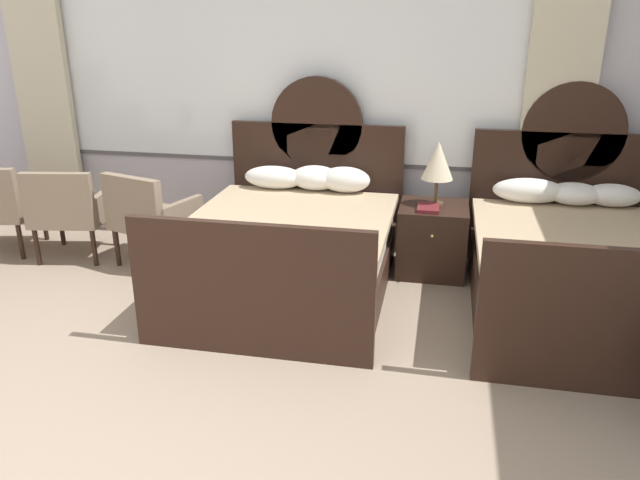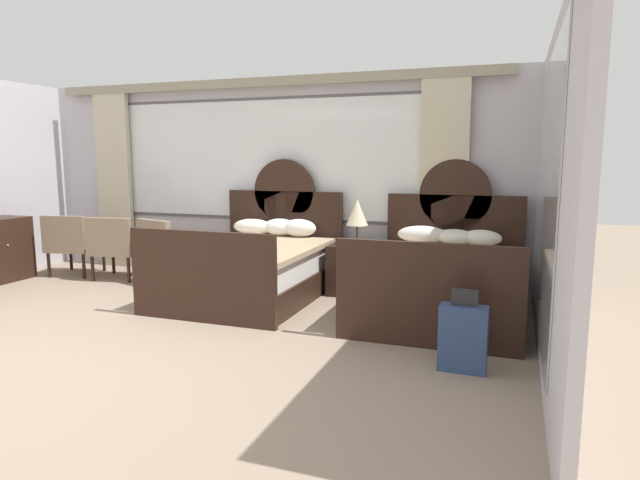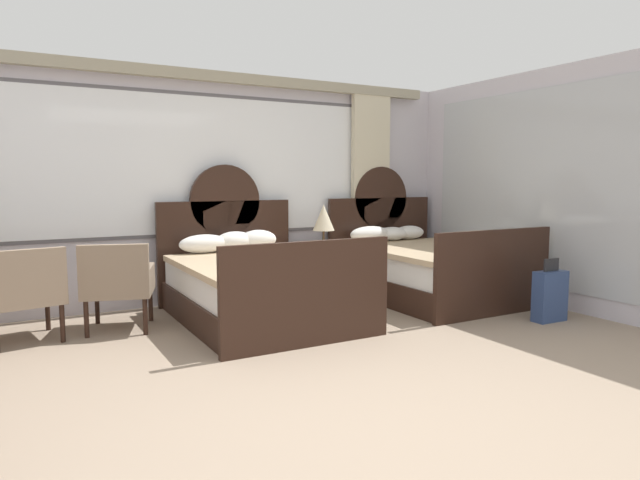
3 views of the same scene
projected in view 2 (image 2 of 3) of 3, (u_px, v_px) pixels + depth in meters
name	position (u px, v px, depth m)	size (l,w,h in m)	color
ground_plane	(53.00, 375.00, 4.14)	(24.00, 24.00, 0.00)	gray
wall_back_window	(264.00, 173.00, 7.45)	(6.98, 0.22, 2.70)	silver
wall_right_mirror	(552.00, 194.00, 4.27)	(0.08, 4.37, 2.70)	silver
bed_near_window	(252.00, 266.00, 6.45)	(1.62, 2.14, 1.62)	black
bed_near_mirror	(442.00, 280.00, 5.71)	(1.62, 2.14, 1.62)	black
nightstand_between_beds	(355.00, 269.00, 6.62)	(0.58, 0.60, 0.60)	black
table_lamp_on_nightstand	(357.00, 213.00, 6.55)	(0.27, 0.27, 0.55)	brown
book_on_nightstand	(349.00, 244.00, 6.48)	(0.18, 0.26, 0.03)	maroon
armchair_by_window_left	(166.00, 247.00, 7.10)	(0.78, 0.78, 0.86)	#84705B
armchair_by_window_centre	(117.00, 244.00, 7.36)	(0.72, 0.72, 0.86)	#84705B
armchair_by_window_right	(73.00, 241.00, 7.61)	(0.73, 0.73, 0.86)	#84705B
suitcase_on_floor	(463.00, 338.00, 4.18)	(0.37, 0.17, 0.65)	navy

